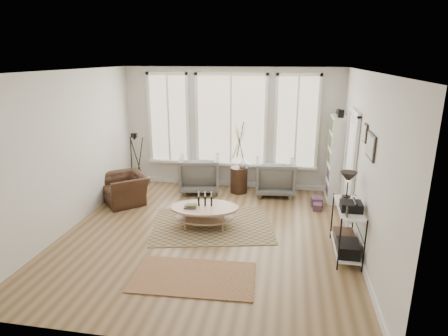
% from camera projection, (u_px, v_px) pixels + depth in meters
% --- Properties ---
extents(room, '(5.50, 5.54, 2.90)m').
position_uv_depth(room, '(208.00, 159.00, 6.46)').
color(room, olive).
rests_on(room, ground).
extents(bay_window, '(4.14, 0.12, 2.24)m').
position_uv_depth(bay_window, '(231.00, 122.00, 8.95)').
color(bay_window, beige).
rests_on(bay_window, ground).
extents(door, '(0.09, 1.06, 2.22)m').
position_uv_depth(door, '(350.00, 165.00, 7.19)').
color(door, silver).
rests_on(door, ground).
extents(bookcase, '(0.31, 0.85, 2.06)m').
position_uv_depth(bookcase, '(336.00, 159.00, 8.28)').
color(bookcase, white).
rests_on(bookcase, ground).
extents(low_shelf, '(0.38, 1.08, 1.30)m').
position_uv_depth(low_shelf, '(347.00, 225.00, 6.04)').
color(low_shelf, white).
rests_on(low_shelf, ground).
extents(wall_art, '(0.04, 0.88, 0.44)m').
position_uv_depth(wall_art, '(369.00, 143.00, 5.64)').
color(wall_art, black).
rests_on(wall_art, ground).
extents(rug_main, '(2.57, 2.14, 0.01)m').
position_uv_depth(rug_main, '(213.00, 225.00, 7.20)').
color(rug_main, brown).
rests_on(rug_main, ground).
extents(rug_runner, '(1.84, 1.08, 0.01)m').
position_uv_depth(rug_runner, '(194.00, 277.00, 5.50)').
color(rug_runner, maroon).
rests_on(rug_runner, ground).
extents(coffee_table, '(1.37, 0.97, 0.59)m').
position_uv_depth(coffee_table, '(204.00, 211.00, 7.08)').
color(coffee_table, tan).
rests_on(coffee_table, ground).
extents(armchair_left, '(1.09, 1.11, 0.87)m').
position_uv_depth(armchair_left, '(200.00, 173.00, 8.96)').
color(armchair_left, slate).
rests_on(armchair_left, ground).
extents(armchair_right, '(0.96, 0.99, 0.83)m').
position_uv_depth(armchair_right, '(275.00, 177.00, 8.77)').
color(armchair_right, slate).
rests_on(armchair_right, ground).
extents(side_table, '(0.41, 0.41, 1.71)m').
position_uv_depth(side_table, '(239.00, 159.00, 8.75)').
color(side_table, '#382116').
rests_on(side_table, ground).
extents(vase, '(0.27, 0.27, 0.26)m').
position_uv_depth(vase, '(243.00, 162.00, 8.77)').
color(vase, silver).
rests_on(vase, side_table).
extents(accent_chair, '(1.30, 1.29, 0.63)m').
position_uv_depth(accent_chair, '(125.00, 189.00, 8.27)').
color(accent_chair, '#382116').
rests_on(accent_chair, ground).
extents(tripod_camera, '(0.49, 0.49, 1.39)m').
position_uv_depth(tripod_camera, '(136.00, 164.00, 8.98)').
color(tripod_camera, black).
rests_on(tripod_camera, ground).
extents(book_stack_near, '(0.25, 0.31, 0.19)m').
position_uv_depth(book_stack_near, '(317.00, 201.00, 8.15)').
color(book_stack_near, maroon).
rests_on(book_stack_near, ground).
extents(book_stack_far, '(0.18, 0.23, 0.15)m').
position_uv_depth(book_stack_far, '(317.00, 207.00, 7.91)').
color(book_stack_far, maroon).
rests_on(book_stack_far, ground).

